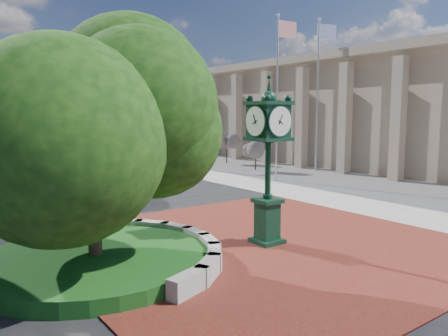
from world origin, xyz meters
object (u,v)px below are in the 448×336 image
at_px(flagpole_a, 277,97).
at_px(flagpole_b, 317,94).
at_px(parked_car, 39,145).
at_px(street_lamp_near, 91,94).
at_px(street_lamp_far, 0,107).
at_px(post_clock, 268,154).

height_order(flagpole_a, flagpole_b, flagpole_b).
distance_m(parked_car, street_lamp_near, 12.05).
relative_size(flagpole_a, street_lamp_near, 0.99).
xyz_separation_m(street_lamp_near, street_lamp_far, (-5.69, 11.43, -1.10)).
bearing_deg(parked_car, flagpole_a, -100.00).
relative_size(parked_car, street_lamp_near, 0.40).
xyz_separation_m(post_clock, street_lamp_near, (5.11, 29.85, 3.08)).
bearing_deg(flagpole_b, street_lamp_near, 117.32).
bearing_deg(street_lamp_far, post_clock, -89.19).
xyz_separation_m(flagpole_b, street_lamp_far, (-15.35, 30.13, -0.66)).
distance_m(flagpole_a, street_lamp_far, 33.19).
bearing_deg(flagpole_b, parked_car, 112.15).
distance_m(post_clock, flagpole_a, 13.68).
xyz_separation_m(flagpole_a, flagpole_b, (5.33, 1.51, 0.36)).
height_order(post_clock, flagpole_b, flagpole_b).
xyz_separation_m(parked_car, flagpole_a, (6.59, -30.81, 4.48)).
height_order(parked_car, street_lamp_near, street_lamp_near).
relative_size(post_clock, flagpole_b, 0.49).
bearing_deg(parked_car, street_lamp_far, 144.28).
distance_m(parked_car, flagpole_b, 32.00).
relative_size(street_lamp_near, street_lamp_far, 1.23).
relative_size(flagpole_a, flagpole_b, 0.94).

